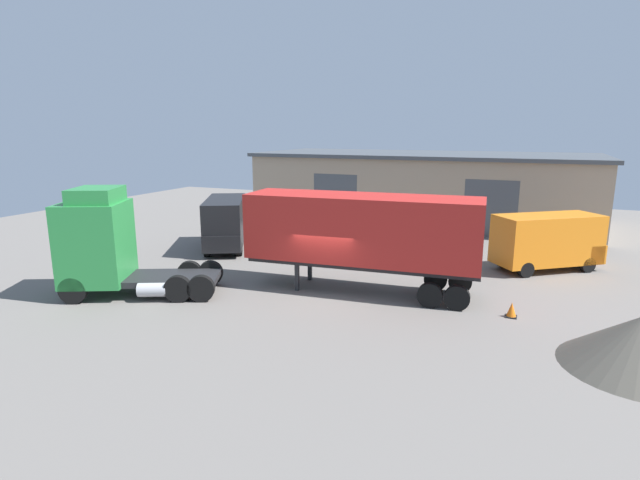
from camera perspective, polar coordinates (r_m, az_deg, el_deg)
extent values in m
plane|color=slate|center=(20.75, 0.87, -6.07)|extent=(60.00, 60.00, 0.00)
cube|color=tan|center=(38.04, 11.73, 5.81)|extent=(23.47, 9.70, 4.68)
cube|color=#474C51|center=(37.85, 11.90, 9.52)|extent=(23.97, 10.20, 0.25)
cube|color=#4C5156|center=(34.95, 1.74, 4.59)|extent=(3.20, 0.08, 3.60)
cube|color=#4C5156|center=(32.68, 18.88, 3.37)|extent=(3.20, 0.08, 3.60)
cube|color=#28843D|center=(21.96, -24.24, -0.28)|extent=(3.25, 3.29, 3.27)
cube|color=#28843D|center=(21.58, -24.20, 4.69)|extent=(2.42, 2.62, 0.60)
cube|color=black|center=(22.30, -27.18, 1.33)|extent=(0.98, 1.93, 1.18)
cube|color=#232326|center=(21.41, -16.36, -4.18)|extent=(4.12, 3.37, 0.24)
cylinder|color=#B2B2B7|center=(20.69, -18.59, -5.40)|extent=(1.23, 0.98, 0.56)
cylinder|color=black|center=(21.61, -26.39, -5.18)|extent=(1.08, 0.73, 1.06)
cylinder|color=black|center=(23.55, -24.28, -3.59)|extent=(1.08, 0.73, 1.06)
cylinder|color=black|center=(20.33, -15.94, -5.39)|extent=(1.08, 0.73, 1.06)
cylinder|color=black|center=(22.38, -14.67, -3.68)|extent=(1.08, 0.73, 1.06)
cylinder|color=black|center=(20.14, -13.44, -5.42)|extent=(1.08, 0.73, 1.06)
cylinder|color=black|center=(22.21, -12.40, -3.68)|extent=(1.08, 0.73, 1.06)
cube|color=red|center=(20.42, 4.81, 1.37)|extent=(9.67, 3.26, 2.66)
cube|color=#232326|center=(20.75, 4.74, -2.57)|extent=(9.61, 2.51, 0.24)
cube|color=#232326|center=(20.93, -2.64, -4.32)|extent=(0.17, 0.17, 1.11)
cube|color=#232326|center=(22.37, -1.17, -3.20)|extent=(0.17, 0.17, 1.11)
cylinder|color=black|center=(19.46, 12.44, -6.17)|extent=(0.98, 0.38, 0.95)
cylinder|color=black|center=(21.55, 13.08, -4.36)|extent=(0.98, 0.38, 0.95)
cylinder|color=black|center=(19.39, 15.39, -6.40)|extent=(0.98, 0.38, 0.95)
cylinder|color=black|center=(21.49, 15.74, -4.56)|extent=(0.98, 0.38, 0.95)
cube|color=orange|center=(26.08, 24.52, 0.10)|extent=(5.16, 4.60, 2.31)
cube|color=orange|center=(27.60, 27.85, -1.10)|extent=(1.93, 2.14, 0.90)
cube|color=black|center=(27.11, 27.47, 1.24)|extent=(1.08, 1.38, 0.83)
cylinder|color=black|center=(28.02, 25.92, -1.66)|extent=(0.75, 0.68, 0.72)
cylinder|color=black|center=(26.79, 28.24, -2.50)|extent=(0.75, 0.68, 0.72)
cylinder|color=black|center=(26.00, 20.23, -2.19)|extent=(0.75, 0.68, 0.72)
cylinder|color=black|center=(24.67, 22.44, -3.14)|extent=(0.75, 0.68, 0.72)
cube|color=black|center=(28.54, -10.76, 2.17)|extent=(4.16, 5.43, 2.48)
cube|color=black|center=(26.55, -11.15, -0.35)|extent=(2.19, 1.74, 0.90)
cube|color=black|center=(26.69, -11.17, 2.53)|extent=(1.52, 0.86, 0.89)
cylinder|color=black|center=(27.01, -9.22, -1.04)|extent=(0.60, 0.78, 0.72)
cylinder|color=black|center=(27.19, -12.79, -1.10)|extent=(0.60, 0.78, 0.72)
cylinder|color=black|center=(30.41, -8.76, 0.50)|extent=(0.60, 0.78, 0.72)
cylinder|color=black|center=(30.57, -11.94, 0.44)|extent=(0.60, 0.78, 0.72)
cube|color=black|center=(19.46, 20.99, -8.16)|extent=(0.40, 0.40, 0.04)
cone|color=orange|center=(19.37, 21.05, -7.45)|extent=(0.36, 0.36, 0.55)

